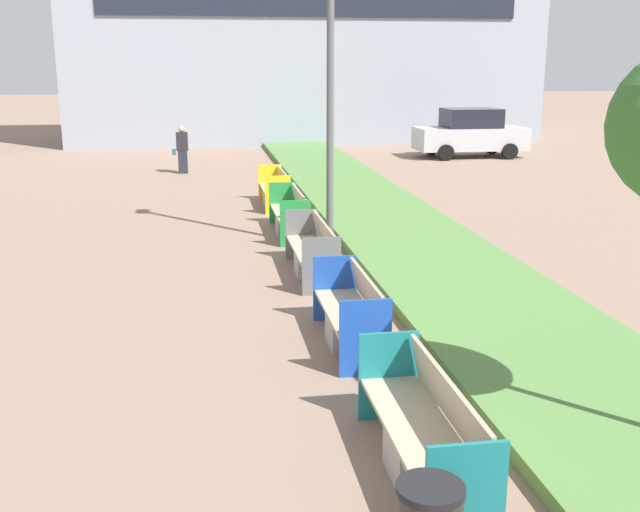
# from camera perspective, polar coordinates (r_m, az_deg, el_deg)

# --- Properties ---
(planter_grass_strip) EXTENTS (2.80, 120.00, 0.18)m
(planter_grass_strip) POSITION_cam_1_polar(r_m,az_deg,el_deg) (12.81, 10.01, -1.48)
(planter_grass_strip) COLOR #568442
(planter_grass_strip) RESTS_ON ground
(building_backdrop) EXTENTS (21.12, 6.86, 10.92)m
(building_backdrop) POSITION_cam_1_polar(r_m,az_deg,el_deg) (36.35, -1.37, 17.54)
(building_backdrop) COLOR #939EAD
(building_backdrop) RESTS_ON ground
(bench_teal_frame) EXTENTS (0.65, 2.34, 0.94)m
(bench_teal_frame) POSITION_cam_1_polar(r_m,az_deg,el_deg) (6.85, 7.95, -13.54)
(bench_teal_frame) COLOR #ADA8A0
(bench_teal_frame) RESTS_ON ground
(bench_blue_frame) EXTENTS (0.65, 2.06, 0.94)m
(bench_blue_frame) POSITION_cam_1_polar(r_m,az_deg,el_deg) (9.73, 2.40, -4.75)
(bench_blue_frame) COLOR #ADA8A0
(bench_blue_frame) RESTS_ON ground
(bench_grey_frame) EXTENTS (0.65, 2.34, 0.94)m
(bench_grey_frame) POSITION_cam_1_polar(r_m,az_deg,el_deg) (12.87, -0.52, 0.14)
(bench_grey_frame) COLOR #ADA8A0
(bench_grey_frame) RESTS_ON ground
(bench_green_frame) EXTENTS (0.65, 2.33, 0.94)m
(bench_green_frame) POSITION_cam_1_polar(r_m,az_deg,el_deg) (16.01, -2.26, 3.00)
(bench_green_frame) COLOR #ADA8A0
(bench_green_frame) RESTS_ON ground
(bench_yellow_frame) EXTENTS (0.65, 2.06, 0.94)m
(bench_yellow_frame) POSITION_cam_1_polar(r_m,az_deg,el_deg) (19.14, -3.42, 4.87)
(bench_yellow_frame) COLOR #ADA8A0
(bench_yellow_frame) RESTS_ON ground
(street_lamp_post) EXTENTS (0.24, 0.44, 7.01)m
(street_lamp_post) POSITION_cam_1_polar(r_m,az_deg,el_deg) (14.39, 0.80, 15.77)
(street_lamp_post) COLOR #56595B
(street_lamp_post) RESTS_ON ground
(pedestrian_walking) EXTENTS (0.53, 0.24, 1.56)m
(pedestrian_walking) POSITION_cam_1_polar(r_m,az_deg,el_deg) (25.28, -10.47, 7.97)
(pedestrian_walking) COLOR #232633
(pedestrian_walking) RESTS_ON ground
(parked_car_distant) EXTENTS (4.20, 2.00, 1.86)m
(parked_car_distant) POSITION_cam_1_polar(r_m,az_deg,el_deg) (29.75, 11.39, 9.15)
(parked_car_distant) COLOR #B7BABF
(parked_car_distant) RESTS_ON ground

